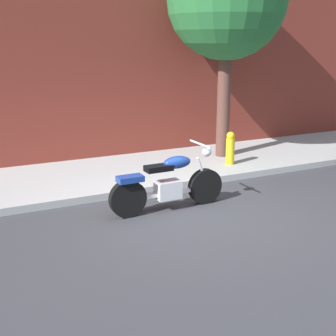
% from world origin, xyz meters
% --- Properties ---
extents(ground_plane, '(60.00, 60.00, 0.00)m').
position_xyz_m(ground_plane, '(0.00, 0.00, 0.00)').
color(ground_plane, '#38383D').
extents(sidewalk, '(20.37, 2.73, 0.14)m').
position_xyz_m(sidewalk, '(0.00, 2.75, 0.07)').
color(sidewalk, '#A8A8A8').
rests_on(sidewalk, ground).
extents(motorcycle, '(2.18, 0.70, 1.15)m').
position_xyz_m(motorcycle, '(-0.30, 0.44, 0.46)').
color(motorcycle, black).
rests_on(motorcycle, ground).
extents(street_tree, '(2.78, 2.78, 5.22)m').
position_xyz_m(street_tree, '(2.40, 2.91, 3.80)').
color(street_tree, brown).
rests_on(street_tree, ground).
extents(fire_hydrant, '(0.20, 0.20, 0.91)m').
position_xyz_m(fire_hydrant, '(2.13, 2.14, 0.46)').
color(fire_hydrant, gold).
rests_on(fire_hydrant, ground).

